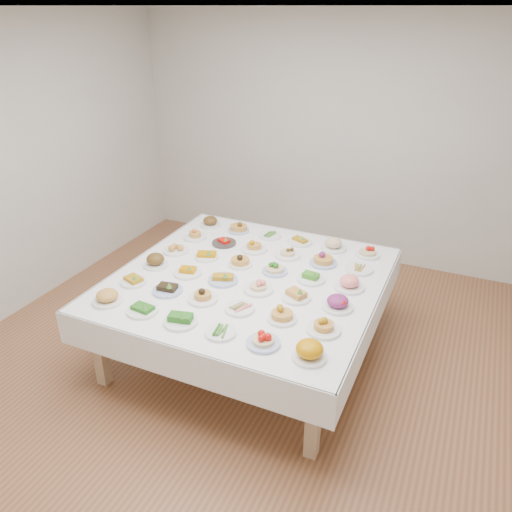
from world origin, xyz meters
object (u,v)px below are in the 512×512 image
at_px(display_table, 249,284).
at_px(dish_18, 176,248).
at_px(dish_0, 107,294).
at_px(dish_35, 368,250).

height_order(display_table, dish_18, dish_18).
bearing_deg(display_table, dish_0, -135.23).
bearing_deg(dish_35, dish_18, -158.23).
bearing_deg(dish_35, dish_0, -135.28).
relative_size(display_table, dish_35, 10.03).
bearing_deg(display_table, dish_18, 169.36).
xyz_separation_m(display_table, dish_35, (0.82, 0.81, 0.12)).
distance_m(dish_0, dish_18, 0.97).
relative_size(display_table, dish_18, 9.36).
xyz_separation_m(display_table, dish_18, (-0.82, 0.15, 0.11)).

